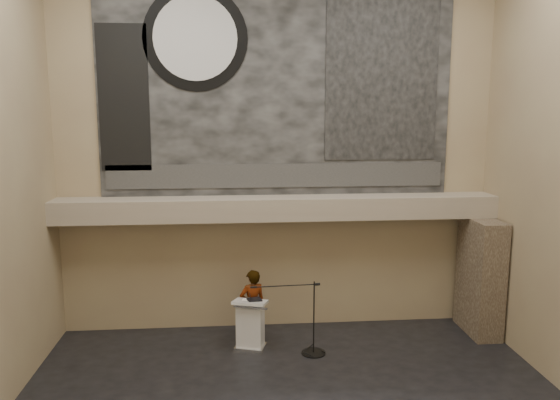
{
  "coord_description": "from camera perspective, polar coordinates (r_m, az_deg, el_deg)",
  "views": [
    {
      "loc": [
        -1.01,
        -8.54,
        5.19
      ],
      "look_at": [
        0.0,
        3.2,
        3.2
      ],
      "focal_mm": 35.0,
      "sensor_mm": 36.0,
      "label": 1
    }
  ],
  "objects": [
    {
      "name": "speaker_person",
      "position": [
        12.46,
        -2.9,
        -10.95
      ],
      "size": [
        0.7,
        0.57,
        1.65
      ],
      "primitive_type": "imported",
      "rotation": [
        0.0,
        0.0,
        3.48
      ],
      "color": "silver",
      "rests_on": "floor"
    },
    {
      "name": "wall_back",
      "position": [
        12.62,
        -0.31,
        5.31
      ],
      "size": [
        10.0,
        0.02,
        8.5
      ],
      "primitive_type": "cube",
      "color": "#917A5C",
      "rests_on": "floor"
    },
    {
      "name": "banner_text_strip",
      "position": [
        12.61,
        -0.29,
        2.57
      ],
      "size": [
        7.76,
        0.02,
        0.55
      ],
      "primitive_type": "cube",
      "color": "#2F2F2F",
      "rests_on": "banner"
    },
    {
      "name": "lectern",
      "position": [
        12.15,
        -3.12,
        -12.87
      ],
      "size": [
        0.82,
        0.69,
        1.13
      ],
      "rotation": [
        0.0,
        0.0,
        -0.3
      ],
      "color": "silver",
      "rests_on": "floor"
    },
    {
      "name": "banner",
      "position": [
        12.56,
        -0.31,
        11.91
      ],
      "size": [
        8.0,
        0.05,
        5.0
      ],
      "primitive_type": "cube",
      "color": "black",
      "rests_on": "wall_back"
    },
    {
      "name": "soffit",
      "position": [
        12.39,
        -0.16,
        -0.83
      ],
      "size": [
        10.0,
        0.8,
        0.5
      ],
      "primitive_type": "cube",
      "color": "gray",
      "rests_on": "wall_back"
    },
    {
      "name": "banner_building_print",
      "position": [
        12.94,
        10.6,
        12.13
      ],
      "size": [
        2.6,
        0.02,
        3.6
      ],
      "primitive_type": "cube",
      "color": "black",
      "rests_on": "banner"
    },
    {
      "name": "banner_clock_face",
      "position": [
        12.57,
        -8.85,
        16.38
      ],
      "size": [
        1.84,
        0.02,
        1.84
      ],
      "primitive_type": "cylinder",
      "rotation": [
        1.57,
        0.0,
        0.0
      ],
      "color": "silver",
      "rests_on": "banner"
    },
    {
      "name": "stone_pier",
      "position": [
        13.55,
        20.2,
        -7.49
      ],
      "size": [
        0.6,
        1.4,
        2.7
      ],
      "primitive_type": "cube",
      "color": "#46382B",
      "rests_on": "floor"
    },
    {
      "name": "sprinkler_right",
      "position": [
        12.69,
        8.45,
        -1.97
      ],
      "size": [
        0.04,
        0.04,
        0.06
      ],
      "primitive_type": "cylinder",
      "color": "#B2893D",
      "rests_on": "soffit"
    },
    {
      "name": "wall_front",
      "position": [
        4.75,
        7.5,
        -1.94
      ],
      "size": [
        10.0,
        0.02,
        8.5
      ],
      "primitive_type": "cube",
      "color": "#917A5C",
      "rests_on": "floor"
    },
    {
      "name": "sprinkler_left",
      "position": [
        12.37,
        -7.55,
        -2.26
      ],
      "size": [
        0.04,
        0.04,
        0.06
      ],
      "primitive_type": "cylinder",
      "color": "#B2893D",
      "rests_on": "soffit"
    },
    {
      "name": "mic_stand",
      "position": [
        12.05,
        3.28,
        -14.61
      ],
      "size": [
        1.61,
        0.52,
        1.6
      ],
      "rotation": [
        0.0,
        0.0,
        0.06
      ],
      "color": "black",
      "rests_on": "floor"
    },
    {
      "name": "banner_clock_rim",
      "position": [
        12.59,
        -8.84,
        16.37
      ],
      "size": [
        2.3,
        0.02,
        2.3
      ],
      "primitive_type": "cylinder",
      "rotation": [
        1.57,
        0.0,
        0.0
      ],
      "color": "black",
      "rests_on": "banner"
    },
    {
      "name": "banner_brick_print",
      "position": [
        12.7,
        -16.02,
        10.17
      ],
      "size": [
        1.1,
        0.02,
        3.2
      ],
      "primitive_type": "cube",
      "color": "black",
      "rests_on": "banner"
    },
    {
      "name": "binder",
      "position": [
        11.94,
        -2.69,
        -10.37
      ],
      "size": [
        0.34,
        0.3,
        0.04
      ],
      "primitive_type": "cube",
      "rotation": [
        0.0,
        0.0,
        0.26
      ],
      "color": "black",
      "rests_on": "lectern"
    },
    {
      "name": "papers",
      "position": [
        11.93,
        -3.54,
        -10.48
      ],
      "size": [
        0.28,
        0.33,
        0.0
      ],
      "primitive_type": "cube",
      "rotation": [
        0.0,
        0.0,
        -0.26
      ],
      "color": "white",
      "rests_on": "lectern"
    }
  ]
}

